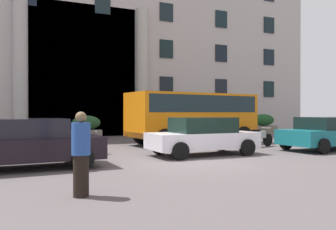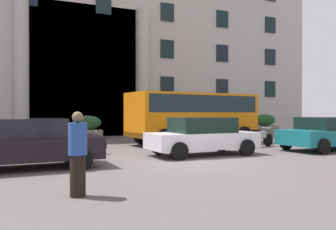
# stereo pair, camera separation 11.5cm
# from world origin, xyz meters

# --- Properties ---
(ground_plane) EXTENTS (80.00, 64.00, 0.12)m
(ground_plane) POSITION_xyz_m (0.00, 0.00, -0.06)
(ground_plane) COLOR #574F50
(office_building_facade) EXTENTS (35.07, 9.68, 16.21)m
(office_building_facade) POSITION_xyz_m (-0.00, 17.47, 8.10)
(office_building_facade) COLOR #ADA5A1
(office_building_facade) RESTS_ON ground_plane
(orange_minibus) EXTENTS (6.86, 3.29, 2.57)m
(orange_minibus) POSITION_xyz_m (2.95, 5.50, 1.55)
(orange_minibus) COLOR orange
(orange_minibus) RESTS_ON ground_plane
(bus_stop_sign) EXTENTS (0.44, 0.08, 2.37)m
(bus_stop_sign) POSITION_xyz_m (7.81, 7.08, 1.48)
(bus_stop_sign) COLOR #9A9915
(bus_stop_sign) RESTS_ON ground_plane
(hedge_planter_far_west) EXTENTS (1.76, 0.74, 1.43)m
(hedge_planter_far_west) POSITION_xyz_m (-1.53, 10.62, 0.69)
(hedge_planter_far_west) COLOR gray
(hedge_planter_far_west) RESTS_ON ground_plane
(hedge_planter_west) EXTENTS (1.86, 0.80, 1.57)m
(hedge_planter_west) POSITION_xyz_m (6.41, 10.10, 0.76)
(hedge_planter_west) COLOR #715E5B
(hedge_planter_west) RESTS_ON ground_plane
(hedge_planter_entrance_left) EXTENTS (1.96, 0.81, 1.49)m
(hedge_planter_entrance_left) POSITION_xyz_m (11.35, 10.35, 0.72)
(hedge_planter_entrance_left) COLOR #6B6857
(hedge_planter_entrance_left) RESTS_ON ground_plane
(parked_hatchback_near) EXTENTS (4.52, 2.23, 1.45)m
(parked_hatchback_near) POSITION_xyz_m (-5.12, 0.63, 0.74)
(parked_hatchback_near) COLOR black
(parked_hatchback_near) RESTS_ON ground_plane
(white_taxi_kerbside) EXTENTS (4.49, 2.33, 1.42)m
(white_taxi_kerbside) POSITION_xyz_m (7.04, 0.78, 0.73)
(white_taxi_kerbside) COLOR #14636C
(white_taxi_kerbside) RESTS_ON ground_plane
(parked_estate_mid) EXTENTS (4.21, 2.03, 1.43)m
(parked_estate_mid) POSITION_xyz_m (1.20, 1.37, 0.73)
(parked_estate_mid) COLOR white
(parked_estate_mid) RESTS_ON ground_plane
(scooter_by_planter) EXTENTS (2.06, 0.55, 0.89)m
(scooter_by_planter) POSITION_xyz_m (-3.11, 3.35, 0.46)
(scooter_by_planter) COLOR black
(scooter_by_planter) RESTS_ON ground_plane
(motorcycle_far_end) EXTENTS (2.06, 0.67, 0.89)m
(motorcycle_far_end) POSITION_xyz_m (4.99, 2.99, 0.46)
(motorcycle_far_end) COLOR black
(motorcycle_far_end) RESTS_ON ground_plane
(pedestrian_man_red_shirt) EXTENTS (0.36, 0.36, 1.65)m
(pedestrian_man_red_shirt) POSITION_xyz_m (-4.12, -3.32, 0.83)
(pedestrian_man_red_shirt) COLOR black
(pedestrian_man_red_shirt) RESTS_ON ground_plane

